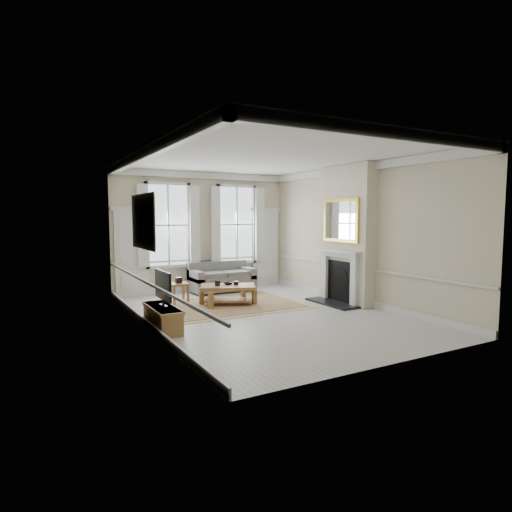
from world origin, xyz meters
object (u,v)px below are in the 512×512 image
sofa (221,279)px  tv_stand (163,318)px  side_table (179,287)px  coffee_table (228,289)px

sofa → tv_stand: size_ratio=1.42×
side_table → tv_stand: (-1.05, -2.16, -0.19)m
side_table → coffee_table: side_table is taller
sofa → side_table: size_ratio=3.44×
side_table → sofa: bearing=33.7°
side_table → coffee_table: 1.22m
side_table → tv_stand: bearing=-116.0°
sofa → coffee_table: bearing=-109.4°
sofa → tv_stand: bearing=-129.6°
coffee_table → tv_stand: (-2.05, -1.46, -0.18)m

